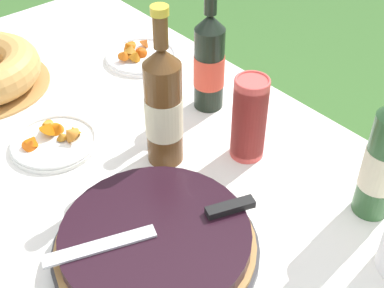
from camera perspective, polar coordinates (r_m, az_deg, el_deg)
garden_table at (r=1.14m, az=-8.36°, el=-7.20°), size 1.69×1.03×0.75m
tablecloth at (r=1.10m, az=-8.63°, el=-5.20°), size 1.70×1.04×0.10m
berry_tart at (r=0.95m, az=-3.89°, el=-10.49°), size 0.36×0.36×0.06m
serving_knife at (r=0.92m, az=-2.24°, el=-8.61°), size 0.15×0.36×0.01m
cup_stack at (r=1.10m, az=6.13°, el=2.71°), size 0.07×0.07×0.19m
cider_bottle_amber at (r=1.07m, az=-3.22°, el=4.09°), size 0.08×0.08×0.35m
juice_bottle_red at (r=1.23m, az=1.85°, el=8.78°), size 0.07×0.07×0.32m
snack_plate_near at (r=1.21m, az=-14.50°, el=0.41°), size 0.19×0.19×0.06m
snack_plate_left at (r=1.48m, az=-5.58°, el=9.42°), size 0.20×0.20×0.06m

